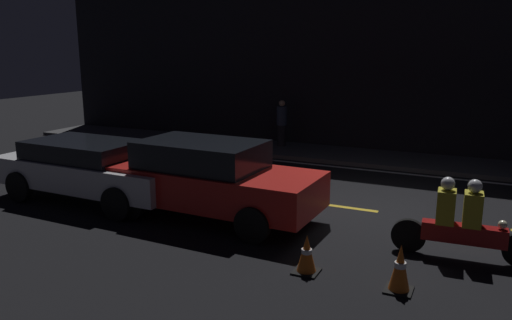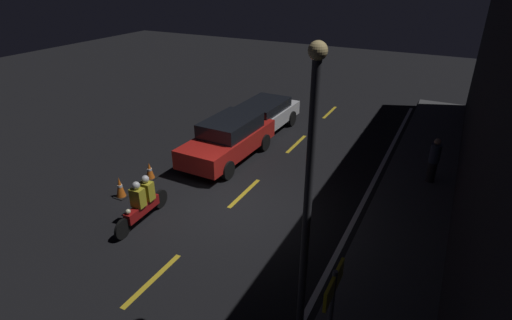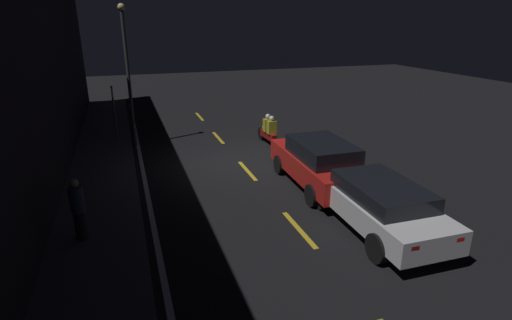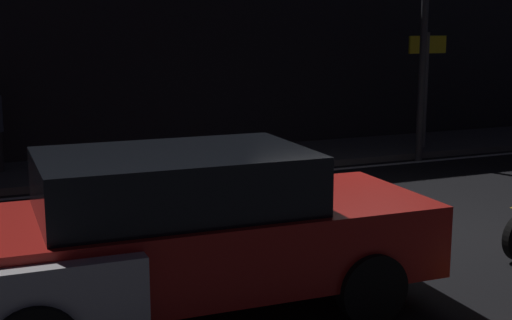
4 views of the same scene
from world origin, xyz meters
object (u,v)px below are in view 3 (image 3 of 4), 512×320
motorcycle (269,131)px  shop_sign (113,103)px  street_lamp (128,70)px  taxi_red (319,162)px  sedan_white (377,202)px  pedestrian (78,209)px  traffic_cone_near (324,149)px  traffic_cone_mid (309,138)px

motorcycle → shop_sign: bearing=65.3°
shop_sign → street_lamp: street_lamp is taller
taxi_red → motorcycle: (4.74, -0.04, -0.20)m
sedan_white → pedestrian: pedestrian is taller
sedan_white → traffic_cone_near: size_ratio=7.51×
traffic_cone_mid → shop_sign: (3.10, 7.80, 1.47)m
taxi_red → shop_sign: 9.52m
sedan_white → traffic_cone_mid: bearing=-11.0°
taxi_red → traffic_cone_mid: size_ratio=6.37×
sedan_white → street_lamp: bearing=31.4°
taxi_red → traffic_cone_near: taxi_red is taller
motorcycle → traffic_cone_near: size_ratio=3.72×
sedan_white → taxi_red: size_ratio=1.03×
taxi_red → traffic_cone_mid: (4.06, -1.61, -0.48)m
traffic_cone_mid → street_lamp: 8.04m
shop_sign → traffic_cone_near: bearing=-119.9°
traffic_cone_near → pedestrian: size_ratio=0.39×
traffic_cone_mid → taxi_red: bearing=158.4°
shop_sign → traffic_cone_mid: bearing=-111.7°
street_lamp → taxi_red: bearing=-140.1°
shop_sign → pedestrian: bearing=174.1°
traffic_cone_mid → street_lamp: size_ratio=0.12×
sedan_white → taxi_red: bearing=3.1°
pedestrian → traffic_cone_mid: bearing=-58.1°
traffic_cone_near → traffic_cone_mid: 1.39m
sedan_white → pedestrian: 7.36m
motorcycle → traffic_cone_near: 2.61m
motorcycle → traffic_cone_mid: (-0.67, -1.57, -0.29)m
pedestrian → traffic_cone_near: bearing=-65.2°
traffic_cone_mid → pedestrian: pedestrian is taller
motorcycle → traffic_cone_mid: 1.73m
taxi_red → street_lamp: (6.53, 5.47, 2.41)m
traffic_cone_near → traffic_cone_mid: (1.39, -0.00, 0.05)m
sedan_white → street_lamp: (9.52, 5.57, 2.49)m
traffic_cone_near → street_lamp: (3.85, 7.08, 2.94)m
taxi_red → traffic_cone_near: size_ratio=7.32×
traffic_cone_near → sedan_white: bearing=165.1°
taxi_red → shop_sign: size_ratio=1.86×
taxi_red → pedestrian: size_ratio=2.88×
motorcycle → traffic_cone_near: bearing=-146.2°
street_lamp → shop_sign: bearing=48.6°
sedan_white → shop_sign: shop_sign is taller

